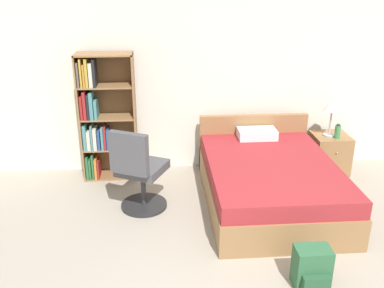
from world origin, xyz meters
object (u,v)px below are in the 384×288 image
object	(u,v)px
bookshelf	(101,118)
bed	(269,180)
table_lamp	(332,107)
office_chair	(139,173)
water_bottle	(338,132)
nightstand	(329,153)
backpack_green	(312,269)

from	to	relation	value
bookshelf	bed	distance (m)	2.26
bookshelf	table_lamp	world-z (taller)	bookshelf
office_chair	bed	bearing A→B (deg)	3.52
bed	table_lamp	xyz separation A→B (m)	(0.99, 0.76, 0.66)
bed	office_chair	xyz separation A→B (m)	(-1.52, -0.09, 0.20)
office_chair	water_bottle	distance (m)	2.69
nightstand	table_lamp	bearing A→B (deg)	-151.19
office_chair	nightstand	distance (m)	2.71
bookshelf	table_lamp	size ratio (longest dim) A/B	3.21
office_chair	table_lamp	size ratio (longest dim) A/B	1.98
water_bottle	bookshelf	bearing A→B (deg)	176.59
bookshelf	bed	world-z (taller)	bookshelf
bed	bookshelf	bearing A→B (deg)	157.27
bookshelf	backpack_green	distance (m)	3.19
bookshelf	office_chair	world-z (taller)	bookshelf
office_chair	backpack_green	size ratio (longest dim) A/B	2.71
backpack_green	bookshelf	bearing A→B (deg)	130.79
water_bottle	nightstand	bearing A→B (deg)	103.52
bookshelf	bed	size ratio (longest dim) A/B	0.80
bookshelf	nightstand	world-z (taller)	bookshelf
bookshelf	office_chair	size ratio (longest dim) A/B	1.62
bed	water_bottle	world-z (taller)	bed
office_chair	water_bottle	world-z (taller)	office_chair
nightstand	water_bottle	xyz separation A→B (m)	(0.03, -0.12, 0.36)
bookshelf	water_bottle	bearing A→B (deg)	-3.41
bookshelf	nightstand	bearing A→B (deg)	-1.26
bed	backpack_green	xyz separation A→B (m)	(0.02, -1.51, -0.10)
bookshelf	backpack_green	world-z (taller)	bookshelf
bookshelf	backpack_green	size ratio (longest dim) A/B	4.41
nightstand	backpack_green	bearing A→B (deg)	-114.00
table_lamp	backpack_green	bearing A→B (deg)	-113.28
nightstand	water_bottle	world-z (taller)	water_bottle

